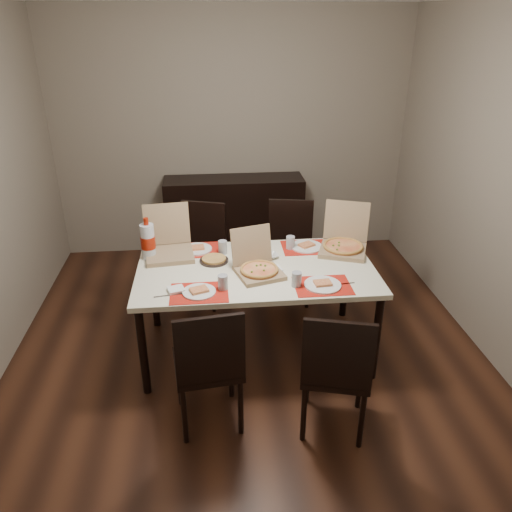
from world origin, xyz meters
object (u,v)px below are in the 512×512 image
at_px(dining_table, 256,276).
at_px(chair_near_right, 336,368).
at_px(sideboard, 234,218).
at_px(soda_bottle, 148,241).
at_px(dip_bowl, 270,256).
at_px(chair_near_left, 209,364).
at_px(chair_far_right, 290,246).
at_px(pizza_box_center, 258,267).
at_px(chair_far_left, 201,248).

height_order(dining_table, chair_near_right, chair_near_right).
xyz_separation_m(sideboard, soda_bottle, (-0.76, -1.57, 0.44)).
relative_size(chair_near_right, dip_bowl, 7.57).
distance_m(dining_table, chair_near_left, 0.92).
bearing_deg(chair_far_right, chair_near_left, -114.78).
relative_size(chair_near_left, dip_bowl, 7.57).
distance_m(chair_near_left, pizza_box_center, 0.88).
bearing_deg(dip_bowl, dining_table, -128.26).
height_order(sideboard, chair_near_right, chair_near_right).
xyz_separation_m(sideboard, dip_bowl, (0.19, -1.65, 0.32)).
bearing_deg(soda_bottle, chair_near_left, -67.54).
bearing_deg(dip_bowl, sideboard, 96.71).
height_order(dining_table, pizza_box_center, pizza_box_center).
distance_m(dining_table, chair_far_left, 1.02).
bearing_deg(dining_table, chair_far_right, 65.28).
xyz_separation_m(dining_table, chair_far_left, (-0.43, 0.91, -0.17)).
distance_m(sideboard, chair_far_right, 1.05).
distance_m(sideboard, dip_bowl, 1.70).
bearing_deg(chair_far_right, pizza_box_center, -112.58).
distance_m(sideboard, chair_far_left, 0.98).
distance_m(chair_far_right, pizza_box_center, 1.09).
bearing_deg(chair_near_left, dining_table, 65.17).
height_order(sideboard, chair_far_right, chair_far_right).
relative_size(chair_near_left, chair_far_left, 1.00).
height_order(chair_near_left, chair_near_right, same).
relative_size(chair_far_left, chair_far_right, 1.00).
distance_m(dining_table, chair_near_right, 1.04).
xyz_separation_m(chair_near_left, pizza_box_center, (0.38, 0.73, 0.29)).
height_order(sideboard, pizza_box_center, pizza_box_center).
relative_size(dining_table, soda_bottle, 5.34).
height_order(dining_table, chair_near_left, chair_near_left).
distance_m(chair_near_left, chair_far_right, 1.87).
distance_m(dip_bowl, soda_bottle, 0.96).
xyz_separation_m(pizza_box_center, dip_bowl, (0.13, 0.25, -0.04)).
bearing_deg(chair_near_left, chair_far_left, 91.61).
bearing_deg(pizza_box_center, chair_far_left, 113.38).
distance_m(dining_table, pizza_box_center, 0.15).
bearing_deg(chair_near_left, soda_bottle, 112.46).
bearing_deg(pizza_box_center, chair_near_right, -64.78).
xyz_separation_m(chair_near_left, dip_bowl, (0.51, 0.98, 0.25)).
bearing_deg(soda_bottle, chair_far_right, 27.17).
relative_size(chair_far_right, pizza_box_center, 2.19).
bearing_deg(soda_bottle, chair_near_right, -44.21).
bearing_deg(chair_far_right, dip_bowl, -111.04).
relative_size(chair_near_left, pizza_box_center, 2.19).
xyz_separation_m(dining_table, dip_bowl, (0.13, 0.17, 0.08)).
distance_m(chair_near_right, chair_far_right, 1.83).
bearing_deg(chair_near_right, sideboard, 99.67).
bearing_deg(chair_far_left, dip_bowl, -53.17).
distance_m(chair_near_right, pizza_box_center, 0.99).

